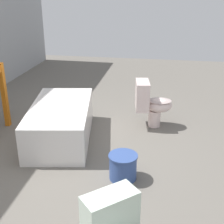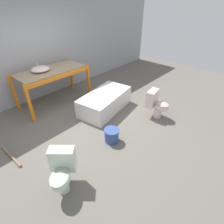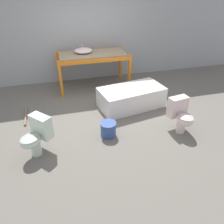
{
  "view_description": "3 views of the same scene",
  "coord_description": "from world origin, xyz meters",
  "px_view_note": "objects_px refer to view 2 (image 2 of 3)",
  "views": [
    {
      "loc": [
        -3.02,
        -1.38,
        2.05
      ],
      "look_at": [
        0.2,
        -0.81,
        0.69
      ],
      "focal_mm": 50.0,
      "sensor_mm": 36.0,
      "label": 1
    },
    {
      "loc": [
        -2.18,
        -2.91,
        2.63
      ],
      "look_at": [
        0.14,
        -0.81,
        0.57
      ],
      "focal_mm": 28.0,
      "sensor_mm": 36.0,
      "label": 2
    },
    {
      "loc": [
        -0.9,
        -4.43,
        2.74
      ],
      "look_at": [
        0.03,
        -0.93,
        0.51
      ],
      "focal_mm": 35.0,
      "sensor_mm": 36.0,
      "label": 3
    }
  ],
  "objects_px": {
    "toilet_far": "(157,103)",
    "bucket_white": "(112,135)",
    "sink_basin": "(40,69)",
    "toilet_near": "(62,170)",
    "bathtub_main": "(105,100)"
  },
  "relations": [
    {
      "from": "toilet_near",
      "to": "toilet_far",
      "type": "height_order",
      "value": "same"
    },
    {
      "from": "bucket_white",
      "to": "toilet_near",
      "type": "bearing_deg",
      "value": -172.81
    },
    {
      "from": "toilet_near",
      "to": "toilet_far",
      "type": "relative_size",
      "value": 1.0
    },
    {
      "from": "sink_basin",
      "to": "toilet_near",
      "type": "height_order",
      "value": "sink_basin"
    },
    {
      "from": "bathtub_main",
      "to": "bucket_white",
      "type": "xyz_separation_m",
      "value": [
        -0.83,
        -1.0,
        -0.13
      ]
    },
    {
      "from": "toilet_far",
      "to": "bucket_white",
      "type": "height_order",
      "value": "toilet_far"
    },
    {
      "from": "sink_basin",
      "to": "bathtub_main",
      "type": "height_order",
      "value": "sink_basin"
    },
    {
      "from": "toilet_far",
      "to": "sink_basin",
      "type": "bearing_deg",
      "value": 110.67
    },
    {
      "from": "bathtub_main",
      "to": "toilet_far",
      "type": "relative_size",
      "value": 2.32
    },
    {
      "from": "sink_basin",
      "to": "toilet_near",
      "type": "distance_m",
      "value": 3.0
    },
    {
      "from": "sink_basin",
      "to": "bucket_white",
      "type": "relative_size",
      "value": 1.5
    },
    {
      "from": "sink_basin",
      "to": "toilet_far",
      "type": "height_order",
      "value": "sink_basin"
    },
    {
      "from": "toilet_near",
      "to": "bucket_white",
      "type": "relative_size",
      "value": 2.18
    },
    {
      "from": "sink_basin",
      "to": "bucket_white",
      "type": "bearing_deg",
      "value": -88.31
    },
    {
      "from": "bucket_white",
      "to": "sink_basin",
      "type": "bearing_deg",
      "value": 91.69
    }
  ]
}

